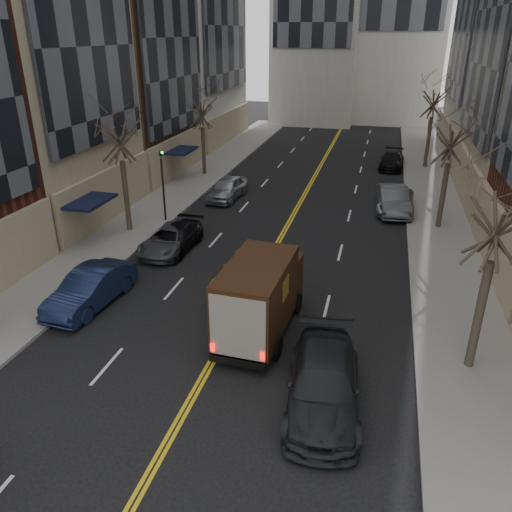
# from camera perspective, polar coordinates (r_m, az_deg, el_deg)

# --- Properties ---
(sidewalk_left) EXTENTS (4.00, 66.00, 0.15)m
(sidewalk_left) POSITION_cam_1_polar(r_m,az_deg,el_deg) (36.29, -9.41, 6.85)
(sidewalk_left) COLOR slate
(sidewalk_left) RESTS_ON ground
(sidewalk_right) EXTENTS (4.00, 66.00, 0.15)m
(sidewalk_right) POSITION_cam_1_polar(r_m,az_deg,el_deg) (33.64, 20.14, 4.26)
(sidewalk_right) COLOR slate
(sidewalk_right) RESTS_ON ground
(tree_lf_mid) EXTENTS (3.20, 3.20, 8.91)m
(tree_lf_mid) POSITION_cam_1_polar(r_m,az_deg,el_deg) (28.64, -15.57, 15.10)
(tree_lf_mid) COLOR #382D23
(tree_lf_mid) RESTS_ON sidewalk_left
(tree_lf_far) EXTENTS (3.20, 3.20, 8.12)m
(tree_lf_far) POSITION_cam_1_polar(r_m,az_deg,el_deg) (40.44, -6.27, 17.44)
(tree_lf_far) COLOR #382D23
(tree_lf_far) RESTS_ON sidewalk_left
(tree_rt_near) EXTENTS (3.20, 3.20, 8.71)m
(tree_rt_near) POSITION_cam_1_polar(r_m,az_deg,el_deg) (16.65, 26.62, 6.73)
(tree_rt_near) COLOR #382D23
(tree_rt_near) RESTS_ON sidewalk_right
(tree_rt_mid) EXTENTS (3.20, 3.20, 8.32)m
(tree_rt_mid) POSITION_cam_1_polar(r_m,az_deg,el_deg) (30.24, 21.73, 13.92)
(tree_rt_mid) COLOR #382D23
(tree_rt_mid) RESTS_ON sidewalk_right
(tree_rt_far) EXTENTS (3.20, 3.20, 9.11)m
(tree_rt_far) POSITION_cam_1_polar(r_m,az_deg,el_deg) (44.99, 19.88, 17.83)
(tree_rt_far) COLOR #382D23
(tree_rt_far) RESTS_ON sidewalk_right
(traffic_signal) EXTENTS (0.29, 0.26, 4.70)m
(traffic_signal) POSITION_cam_1_polar(r_m,az_deg,el_deg) (30.51, -10.64, 8.80)
(traffic_signal) COLOR black
(traffic_signal) RESTS_ON sidewalk_left
(ups_truck) EXTENTS (2.55, 5.79, 3.12)m
(ups_truck) POSITION_cam_1_polar(r_m,az_deg,el_deg) (19.00, 0.50, -4.63)
(ups_truck) COLOR black
(ups_truck) RESTS_ON ground
(observer_sedan) EXTENTS (2.77, 5.70, 1.60)m
(observer_sedan) POSITION_cam_1_polar(r_m,az_deg,el_deg) (16.08, 7.72, -14.25)
(observer_sedan) COLOR black
(observer_sedan) RESTS_ON ground
(taxi) EXTENTS (2.62, 5.15, 1.39)m
(taxi) POSITION_cam_1_polar(r_m,az_deg,el_deg) (22.70, -1.10, -2.02)
(taxi) COLOR yellow
(taxi) RESTS_ON ground
(pedestrian) EXTENTS (0.50, 0.63, 1.51)m
(pedestrian) POSITION_cam_1_polar(r_m,az_deg,el_deg) (24.25, 1.35, -0.07)
(pedestrian) COLOR black
(pedestrian) RESTS_ON ground
(parked_lf_b) EXTENTS (2.09, 4.92, 1.58)m
(parked_lf_b) POSITION_cam_1_polar(r_m,az_deg,el_deg) (22.36, -18.38, -3.53)
(parked_lf_b) COLOR #111A38
(parked_lf_b) RESTS_ON ground
(parked_lf_c) EXTENTS (2.26, 4.66, 1.28)m
(parked_lf_c) POSITION_cam_1_polar(r_m,az_deg,el_deg) (26.97, -9.86, 1.88)
(parked_lf_c) COLOR #44464A
(parked_lf_c) RESTS_ON ground
(parked_lf_d) EXTENTS (1.94, 4.50, 1.29)m
(parked_lf_d) POSITION_cam_1_polar(r_m,az_deg,el_deg) (27.04, -9.11, 2.01)
(parked_lf_d) COLOR black
(parked_lf_d) RESTS_ON ground
(parked_lf_e) EXTENTS (2.16, 4.61, 1.53)m
(parked_lf_e) POSITION_cam_1_polar(r_m,az_deg,el_deg) (35.15, -3.29, 7.74)
(parked_lf_e) COLOR #989C9F
(parked_lf_e) RESTS_ON ground
(parked_rt_a) EXTENTS (2.33, 5.19, 1.65)m
(parked_rt_a) POSITION_cam_1_polar(r_m,az_deg,el_deg) (33.54, 15.41, 6.19)
(parked_rt_a) COLOR #45494C
(parked_rt_a) RESTS_ON ground
(parked_rt_b) EXTENTS (2.39, 5.02, 1.38)m
(parked_rt_b) POSITION_cam_1_polar(r_m,az_deg,el_deg) (33.78, 15.67, 6.04)
(parked_rt_b) COLOR #A6AAAE
(parked_rt_b) RESTS_ON ground
(parked_rt_c) EXTENTS (2.22, 4.79, 1.36)m
(parked_rt_c) POSITION_cam_1_polar(r_m,az_deg,el_deg) (44.97, 15.26, 10.51)
(parked_rt_c) COLOR black
(parked_rt_c) RESTS_ON ground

